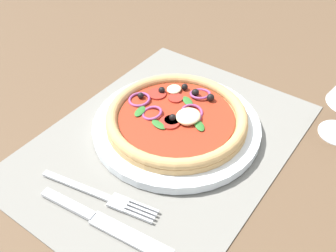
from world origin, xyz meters
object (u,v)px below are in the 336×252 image
Objects in this scene: plate at (176,126)px; knife at (105,223)px; pizza at (177,117)px; fork at (104,197)px.

plate is 1.35× the size of knife.
plate is 1.81cm from pizza.
fork is (17.24, -0.11, -0.50)cm from plate.
fork is (17.32, -0.08, -2.31)cm from pizza.
plate is at bearing 79.08° from fork.
plate reaches higher than knife.
pizza is 1.26× the size of fork.
knife is (20.42, 2.95, -2.27)cm from pizza.
pizza is at bearing -154.02° from plate.
fork is at bearing -0.38° from plate.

